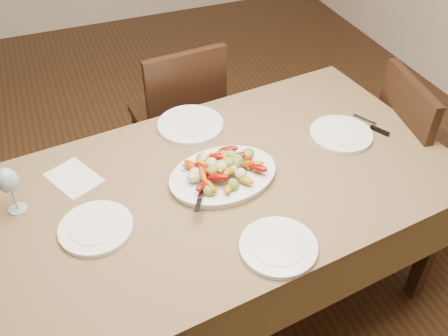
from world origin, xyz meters
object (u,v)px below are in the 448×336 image
chair_far (176,116)px  chair_right (426,161)px  dining_table (224,244)px  serving_platter (223,176)px  plate_near (278,247)px  plate_left (96,228)px  plate_far (191,125)px  wine_glass (10,189)px  plate_right (341,134)px

chair_far → chair_right: bearing=136.9°
dining_table → chair_far: 0.89m
serving_platter → plate_near: (0.04, -0.40, -0.00)m
serving_platter → plate_left: serving_platter is taller
plate_far → wine_glass: size_ratio=1.42×
chair_right → wine_glass: wine_glass is taller
chair_far → plate_near: size_ratio=3.59×
dining_table → chair_far: chair_far is taller
dining_table → plate_near: size_ratio=6.96×
chair_right → plate_left: chair_right is taller
plate_near → plate_far: bearing=93.7°
dining_table → wine_glass: bearing=170.5°
chair_right → plate_far: size_ratio=3.26×
wine_glass → chair_right: bearing=-2.2°
chair_right → serving_platter: size_ratio=2.26×
dining_table → plate_right: (0.57, 0.08, 0.39)m
plate_right → wine_glass: (-1.33, 0.05, 0.09)m
chair_right → serving_platter: (-1.10, -0.05, 0.30)m
plate_far → plate_left: bearing=-137.5°
chair_far → serving_platter: 0.92m
serving_platter → wine_glass: bearing=171.1°
chair_far → serving_platter: size_ratio=2.26×
chair_far → wine_glass: bearing=37.9°
dining_table → plate_right: plate_right is taller
dining_table → plate_far: bearing=91.1°
chair_right → plate_far: chair_right is taller
chair_right → wine_glass: (-1.86, 0.07, 0.39)m
chair_right → plate_near: chair_right is taller
chair_far → plate_far: size_ratio=3.26×
dining_table → chair_far: (0.06, 0.88, 0.10)m
chair_far → chair_right: size_ratio=1.00×
serving_platter → plate_near: 0.40m
serving_platter → plate_far: bearing=91.0°
plate_right → serving_platter: bearing=-173.0°
chair_right → plate_left: (-1.61, -0.13, 0.29)m
plate_far → wine_glass: wine_glass is taller
serving_platter → plate_right: (0.57, 0.07, -0.00)m
chair_right → plate_near: 1.18m
chair_right → plate_left: 1.64m
chair_far → plate_near: (-0.02, -1.27, 0.29)m
plate_near → dining_table: bearing=96.3°
chair_far → serving_platter: chair_far is taller
chair_far → wine_glass: (-0.82, -0.75, 0.39)m
dining_table → plate_left: bearing=-171.4°
chair_right → plate_near: bearing=122.2°
plate_right → plate_far: bearing=152.3°
plate_near → chair_right: bearing=22.7°
plate_far → plate_right: bearing=-27.7°
plate_left → plate_right: size_ratio=0.97×
plate_left → wine_glass: (-0.25, 0.20, 0.09)m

